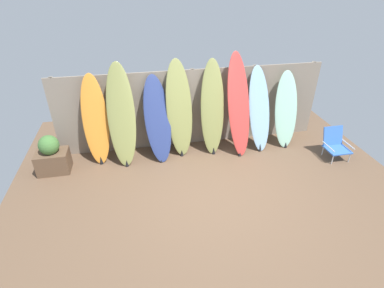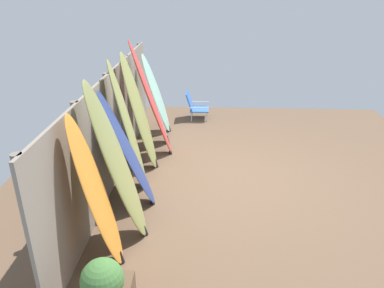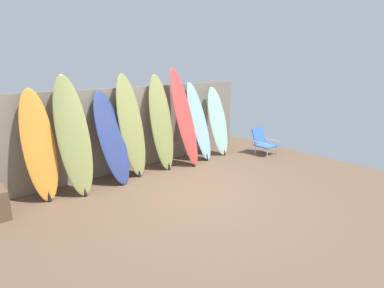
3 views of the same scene
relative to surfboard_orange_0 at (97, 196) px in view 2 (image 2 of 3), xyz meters
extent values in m
plane|color=brown|center=(2.12, -1.66, -0.93)|extent=(7.68, 7.68, 0.00)
cube|color=gray|center=(2.12, 0.34, -0.03)|extent=(6.08, 0.04, 1.80)
cylinder|color=slate|center=(-0.76, 0.38, -0.03)|extent=(0.10, 0.10, 1.80)
cylinder|color=slate|center=(0.68, 0.38, -0.03)|extent=(0.10, 0.10, 1.80)
cylinder|color=slate|center=(2.12, 0.38, -0.03)|extent=(0.10, 0.10, 1.80)
cylinder|color=slate|center=(3.56, 0.38, -0.03)|extent=(0.10, 0.10, 1.80)
cylinder|color=slate|center=(5.00, 0.38, -0.03)|extent=(0.10, 0.10, 1.80)
ellipsoid|color=orange|center=(0.00, 0.00, 0.02)|extent=(0.52, 0.49, 1.90)
cone|color=black|center=(0.00, -0.20, -0.84)|extent=(0.08, 0.08, 0.17)
ellipsoid|color=olive|center=(0.54, -0.11, 0.12)|extent=(0.58, 0.70, 2.11)
cone|color=black|center=(0.54, -0.40, -0.85)|extent=(0.08, 0.08, 0.14)
ellipsoid|color=navy|center=(1.28, -0.08, -0.04)|extent=(0.64, 0.80, 1.79)
cone|color=black|center=(1.28, -0.39, -0.87)|extent=(0.08, 0.08, 0.11)
ellipsoid|color=olive|center=(1.77, 0.01, 0.12)|extent=(0.63, 0.61, 2.10)
cone|color=black|center=(1.77, -0.22, -0.85)|extent=(0.08, 0.08, 0.14)
ellipsoid|color=olive|center=(2.49, -0.03, 0.10)|extent=(0.57, 0.64, 2.07)
cone|color=black|center=(2.49, -0.28, -0.84)|extent=(0.08, 0.08, 0.16)
ellipsoid|color=#D13D38|center=(3.05, -0.15, 0.17)|extent=(0.60, 0.83, 2.20)
cone|color=black|center=(3.05, -0.48, -0.87)|extent=(0.08, 0.08, 0.11)
ellipsoid|color=#8CB7D6|center=(3.58, -0.08, 0.00)|extent=(0.57, 0.74, 1.86)
cone|color=black|center=(3.58, -0.37, -0.83)|extent=(0.08, 0.08, 0.18)
ellipsoid|color=#9ED6BC|center=(4.23, -0.08, -0.07)|extent=(0.58, 0.66, 1.72)
cone|color=black|center=(4.23, -0.34, -0.86)|extent=(0.08, 0.08, 0.13)
cylinder|color=silver|center=(4.90, -1.18, -0.82)|extent=(0.02, 0.02, 0.22)
cylinder|color=silver|center=(5.31, -1.18, -0.82)|extent=(0.02, 0.02, 0.22)
cylinder|color=silver|center=(4.90, -0.80, -0.82)|extent=(0.02, 0.02, 0.22)
cylinder|color=silver|center=(5.31, -0.80, -0.82)|extent=(0.02, 0.02, 0.22)
cube|color=blue|center=(5.11, -0.99, -0.70)|extent=(0.48, 0.44, 0.03)
cube|color=blue|center=(5.11, -0.75, -0.49)|extent=(0.46, 0.17, 0.44)
cylinder|color=silver|center=(4.87, -0.99, -0.59)|extent=(0.02, 0.44, 0.02)
cylinder|color=silver|center=(5.35, -0.99, -0.59)|extent=(0.02, 0.44, 0.02)
sphere|color=#457638|center=(-0.93, -0.28, -0.30)|extent=(0.40, 0.40, 0.40)
camera|label=1|loc=(0.89, -5.85, 2.78)|focal=28.00mm
camera|label=2|loc=(-3.49, -1.22, 2.21)|focal=35.00mm
camera|label=3|loc=(-1.27, -5.33, 1.34)|focal=28.00mm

